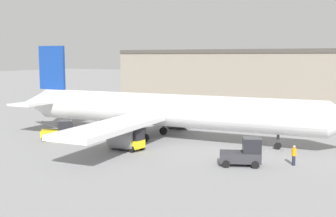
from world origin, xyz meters
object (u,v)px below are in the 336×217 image
at_px(baggage_tug, 130,140).
at_px(ground_crew_worker, 294,155).
at_px(airplane, 160,111).
at_px(belt_loader_truck, 59,131).
at_px(pushback_tug, 244,153).

bearing_deg(baggage_tug, ground_crew_worker, 15.46).
height_order(airplane, baggage_tug, airplane).
height_order(airplane, belt_loader_truck, airplane).
bearing_deg(airplane, pushback_tug, -33.33).
relative_size(airplane, baggage_tug, 11.01).
distance_m(baggage_tug, pushback_tug, 11.99).
distance_m(ground_crew_worker, belt_loader_truck, 25.63).
height_order(baggage_tug, belt_loader_truck, baggage_tug).
bearing_deg(airplane, baggage_tug, -91.92).
distance_m(belt_loader_truck, pushback_tug, 21.89).
bearing_deg(pushback_tug, ground_crew_worker, 7.08).
xyz_separation_m(airplane, belt_loader_truck, (-9.54, -6.16, -2.19)).
xyz_separation_m(baggage_tug, belt_loader_truck, (-9.89, 0.40, 0.01)).
relative_size(ground_crew_worker, baggage_tug, 0.47).
distance_m(ground_crew_worker, pushback_tug, 4.30).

